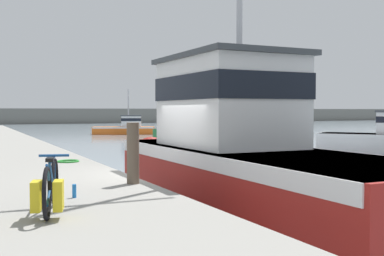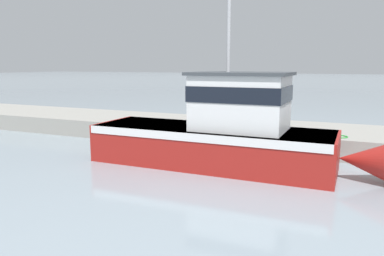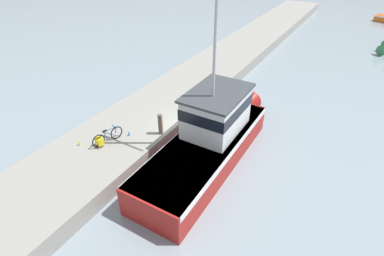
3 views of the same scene
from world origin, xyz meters
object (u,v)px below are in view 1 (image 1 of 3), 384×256
at_px(bicycle_touring, 50,189).
at_px(water_bottle_on_curb, 74,191).
at_px(boat_green_anchored, 127,127).
at_px(mooring_post, 133,153).
at_px(fishing_boat_main, 241,153).
at_px(boat_red_outer, 176,130).

distance_m(bicycle_touring, water_bottle_on_curb, 1.31).
height_order(boat_green_anchored, mooring_post, boat_green_anchored).
height_order(fishing_boat_main, boat_red_outer, fishing_boat_main).
distance_m(boat_red_outer, bicycle_touring, 31.50).
height_order(boat_green_anchored, bicycle_touring, boat_green_anchored).
height_order(mooring_post, water_bottle_on_curb, mooring_post).
xyz_separation_m(boat_green_anchored, mooring_post, (-11.71, -37.15, 0.83)).
distance_m(mooring_post, water_bottle_on_curb, 1.79).
bearing_deg(bicycle_touring, water_bottle_on_curb, 78.58).
height_order(fishing_boat_main, water_bottle_on_curb, fishing_boat_main).
bearing_deg(bicycle_touring, boat_red_outer, 78.05).
height_order(boat_red_outer, mooring_post, boat_red_outer).
bearing_deg(boat_red_outer, water_bottle_on_curb, 102.60).
distance_m(boat_green_anchored, mooring_post, 38.97).
bearing_deg(boat_red_outer, fishing_boat_main, 108.94).
bearing_deg(boat_green_anchored, mooring_post, 3.64).
distance_m(boat_red_outer, mooring_post, 28.68).
bearing_deg(water_bottle_on_curb, fishing_boat_main, 20.67).
bearing_deg(mooring_post, boat_red_outer, 64.90).
height_order(bicycle_touring, mooring_post, mooring_post).
relative_size(boat_green_anchored, mooring_post, 5.93).
xyz_separation_m(boat_green_anchored, water_bottle_on_curb, (-13.07, -38.20, 0.34)).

